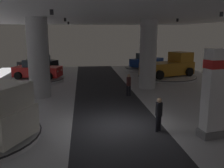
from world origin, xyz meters
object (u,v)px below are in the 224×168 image
(column_right, at_px, (148,54))
(display_platform_far_right, at_px, (167,77))
(display_car_deep_left, at_px, (39,64))
(display_car_deep_right, at_px, (147,61))
(display_platform_deep_right, at_px, (146,68))
(display_platform_deep_left, at_px, (39,71))
(visitor_walking_near, at_px, (159,112))
(column_left, at_px, (39,58))
(display_car_far_left, at_px, (37,70))
(display_platform_far_left, at_px, (38,80))
(pickup_truck_far_right, at_px, (170,66))
(brand_sign_pylon, at_px, (216,93))
(visitor_walking_far, at_px, (129,84))

(column_right, relative_size, display_platform_far_right, 0.97)
(display_car_deep_left, bearing_deg, display_car_deep_right, 2.27)
(display_platform_deep_right, distance_m, display_platform_deep_left, 12.69)
(column_right, height_order, visitor_walking_near, column_right)
(display_platform_far_right, relative_size, display_car_deep_right, 1.26)
(column_left, relative_size, display_car_far_left, 1.22)
(column_right, height_order, display_platform_far_left, column_right)
(pickup_truck_far_right, distance_m, display_car_deep_right, 5.66)
(display_platform_deep_right, bearing_deg, brand_sign_pylon, -96.34)
(display_platform_far_right, xyz_separation_m, display_car_far_left, (-12.45, -0.14, 0.98))
(visitor_walking_near, bearing_deg, column_left, 131.85)
(visitor_walking_near, bearing_deg, display_car_deep_left, 114.69)
(display_platform_far_right, xyz_separation_m, pickup_truck_far_right, (0.30, 0.12, 1.05))
(brand_sign_pylon, distance_m, visitor_walking_near, 2.59)
(display_platform_deep_left, distance_m, display_platform_far_left, 5.39)
(column_left, bearing_deg, brand_sign_pylon, -43.03)
(column_left, distance_m, brand_sign_pylon, 11.78)
(column_right, relative_size, visitor_walking_near, 3.46)
(column_right, relative_size, brand_sign_pylon, 1.44)
(display_platform_far_left, bearing_deg, display_car_far_left, 165.81)
(column_right, height_order, display_platform_deep_right, column_right)
(column_left, xyz_separation_m, display_platform_deep_right, (10.76, 11.44, -2.55))
(column_right, xyz_separation_m, display_car_deep_right, (2.46, 9.60, -1.62))
(display_platform_deep_right, distance_m, display_car_deep_right, 0.93)
(display_car_deep_right, relative_size, visitor_walking_far, 2.82)
(column_right, xyz_separation_m, pickup_truck_far_right, (3.34, 4.01, -1.56))
(display_platform_far_right, bearing_deg, display_platform_far_left, -179.34)
(display_car_deep_right, bearing_deg, display_car_far_left, -153.79)
(display_car_far_left, bearing_deg, column_right, -21.76)
(pickup_truck_far_right, xyz_separation_m, visitor_walking_near, (-5.21, -12.99, -0.29))
(column_left, distance_m, display_platform_far_left, 6.23)
(display_platform_deep_right, height_order, display_car_deep_right, display_car_deep_right)
(display_platform_deep_right, height_order, display_platform_far_left, display_platform_deep_right)
(display_platform_far_left, distance_m, visitor_walking_far, 9.63)
(display_platform_deep_left, distance_m, visitor_walking_near, 19.90)
(display_platform_far_right, height_order, display_platform_deep_right, display_platform_deep_right)
(column_left, xyz_separation_m, brand_sign_pylon, (8.60, -8.03, -0.77))
(column_left, height_order, display_car_deep_right, column_left)
(display_car_deep_left, relative_size, display_car_far_left, 0.97)
(column_left, distance_m, display_car_deep_left, 11.21)
(brand_sign_pylon, bearing_deg, display_platform_deep_left, 119.07)
(display_platform_far_right, distance_m, pickup_truck_far_right, 1.10)
(pickup_truck_far_right, distance_m, display_platform_deep_right, 5.76)
(display_platform_far_right, xyz_separation_m, display_platform_deep_left, (-13.24, 5.19, 0.01))
(display_car_deep_left, distance_m, visitor_walking_near, 19.89)
(display_platform_deep_left, height_order, display_car_deep_left, display_car_deep_left)
(visitor_walking_near, bearing_deg, column_right, 78.26)
(display_car_deep_right, xyz_separation_m, display_car_far_left, (-11.86, -5.84, -0.01))
(column_left, distance_m, display_platform_deep_right, 15.91)
(brand_sign_pylon, height_order, display_platform_deep_right, brand_sign_pylon)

